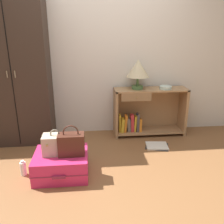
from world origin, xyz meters
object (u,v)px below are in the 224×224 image
Objects in this scene: suitcase_large at (61,164)px; open_book_on_floor at (157,146)px; bowl at (166,87)px; bottle at (23,168)px; wardrobe at (16,71)px; table_lamp at (138,69)px; train_case at (56,144)px; bookshelf at (146,112)px; handbag at (71,144)px.

suitcase_large is 1.59× the size of open_book_on_floor.
bowl is 2.27m from bottle.
bowl reaches higher than open_book_on_floor.
open_book_on_floor is (1.94, -0.41, -1.04)m from wardrobe.
bowl is (0.43, -0.04, -0.28)m from table_lamp.
wardrobe is 4.78× the size of table_lamp.
bottle is at bearing 176.30° from suitcase_large.
open_book_on_floor is (-0.21, -0.42, -0.75)m from bowl.
train_case is at bearing -58.03° from wardrobe.
train_case is (0.60, -0.97, -0.67)m from wardrobe.
suitcase_large is at bearing -56.35° from wardrobe.
table_lamp reaches higher than bottle.
table_lamp is at bearing 115.20° from open_book_on_floor.
wardrobe is at bearing -179.50° from bowl.
bookshelf is 6.03× the size of bowl.
suitcase_large is at bearing -135.77° from table_lamp.
bookshelf is at bearing 3.58° from table_lamp.
open_book_on_floor is (1.34, 0.56, -0.37)m from train_case.
bowl is at bearing 26.65° from bottle.
train_case is at bearing -147.44° from bowl.
bookshelf is 2.91× the size of open_book_on_floor.
table_lamp is 1.75m from suitcase_large.
bookshelf reaches higher than train_case.
train_case is at bearing 164.57° from suitcase_large.
open_book_on_floor is (0.06, -0.48, -0.36)m from bookshelf.
wardrobe is at bearing -177.87° from bookshelf.
bowl is at bearing 33.76° from suitcase_large.
handbag reaches higher than suitcase_large.
handbag is (0.13, -0.02, 0.26)m from suitcase_large.
wardrobe is at bearing 102.62° from bottle.
wardrobe reaches higher than open_book_on_floor.
open_book_on_floor is at bearing 24.08° from suitcase_large.
suitcase_large is (-1.07, -1.04, -0.90)m from table_lamp.
bowl is at bearing 36.85° from handbag.
open_book_on_floor is (1.16, 0.60, -0.39)m from handbag.
bookshelf reaches higher than suitcase_large.
bottle is at bearing 174.64° from handbag.
bottle reaches higher than open_book_on_floor.
wardrobe is 1.49m from suitcase_large.
suitcase_large is at bearing -3.70° from bottle.
handbag is (-1.10, -1.08, 0.03)m from bookshelf.
wardrobe is 2.17m from bowl.
bottle is at bearing -146.14° from table_lamp.
suitcase_large is (-1.50, -1.00, -0.63)m from bowl.
train_case is 0.84× the size of handbag.
table_lamp reaches higher than train_case.
handbag is 0.65m from bottle.
handbag is 1.36m from open_book_on_floor.
bookshelf is (1.88, 0.07, -0.68)m from wardrobe.
wardrobe is 2.24m from open_book_on_floor.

